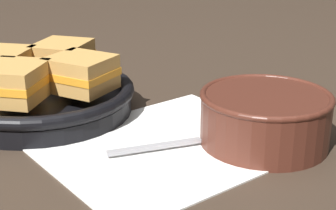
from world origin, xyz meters
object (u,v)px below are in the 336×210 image
at_px(sandwich_near_right, 1,65).
at_px(sandwich_far_left, 14,82).
at_px(soup_bowl, 265,115).
at_px(sandwich_far_right, 81,73).
at_px(spoon, 203,139).
at_px(sandwich_near_left, 62,58).
at_px(skillet, 43,99).

bearing_deg(sandwich_near_right, sandwich_far_left, -109.57).
bearing_deg(soup_bowl, sandwich_far_right, 113.95).
bearing_deg(sandwich_far_right, spoon, -75.78).
bearing_deg(sandwich_near_left, sandwich_near_right, 160.43).
height_order(sandwich_near_left, sandwich_near_right, same).
bearing_deg(sandwich_far_left, spoon, -58.26).
bearing_deg(sandwich_far_right, sandwich_near_right, 115.43).
height_order(skillet, sandwich_near_left, sandwich_near_left).
bearing_deg(sandwich_far_left, soup_bowl, -54.39).
bearing_deg(spoon, skillet, 134.49).
bearing_deg(sandwich_far_right, sandwich_far_left, 160.43).
relative_size(soup_bowl, spoon, 1.00).
height_order(spoon, sandwich_near_right, sandwich_near_right).
xyz_separation_m(soup_bowl, skillet, (-0.13, 0.28, -0.02)).
height_order(skillet, sandwich_far_left, sandwich_far_left).
height_order(sandwich_near_right, sandwich_far_right, same).
bearing_deg(sandwich_near_left, spoon, -86.61).
bearing_deg(skillet, sandwich_far_right, -64.57).
xyz_separation_m(sandwich_near_left, sandwich_near_right, (-0.08, 0.03, 0.00)).
height_order(spoon, sandwich_far_right, sandwich_far_right).
xyz_separation_m(skillet, sandwich_far_right, (0.03, -0.06, 0.04)).
relative_size(skillet, sandwich_far_right, 2.64).
bearing_deg(sandwich_near_right, soup_bowl, -65.56).
relative_size(sandwich_near_right, sandwich_far_right, 1.11).
bearing_deg(spoon, sandwich_near_right, 136.18).
xyz_separation_m(soup_bowl, sandwich_far_right, (-0.10, 0.23, 0.03)).
distance_m(soup_bowl, sandwich_near_left, 0.32).
xyz_separation_m(spoon, skillet, (-0.07, 0.23, 0.01)).
distance_m(skillet, sandwich_far_right, 0.08).
distance_m(soup_bowl, spoon, 0.08).
relative_size(sandwich_near_left, sandwich_far_left, 0.98).
distance_m(soup_bowl, skillet, 0.31).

